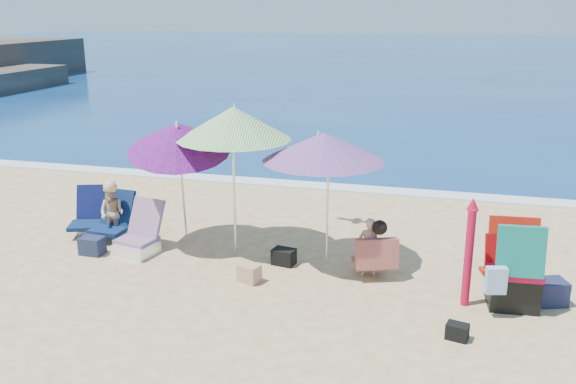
% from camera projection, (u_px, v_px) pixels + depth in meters
% --- Properties ---
extents(ground, '(120.00, 120.00, 0.00)m').
position_uv_depth(ground, '(291.00, 298.00, 7.87)').
color(ground, '#D8BC84').
rests_on(ground, ground).
extents(sea, '(120.00, 80.00, 0.12)m').
position_uv_depth(sea, '(433.00, 55.00, 49.58)').
color(sea, navy).
rests_on(sea, ground).
extents(foam, '(120.00, 0.50, 0.04)m').
position_uv_depth(foam, '(354.00, 189.00, 12.59)').
color(foam, white).
rests_on(foam, ground).
extents(umbrella_turquoise, '(2.04, 2.04, 1.95)m').
position_uv_depth(umbrella_turquoise, '(323.00, 147.00, 8.47)').
color(umbrella_turquoise, white).
rests_on(umbrella_turquoise, ground).
extents(umbrella_striped, '(1.87, 1.87, 2.23)m').
position_uv_depth(umbrella_striped, '(234.00, 123.00, 8.91)').
color(umbrella_striped, white).
rests_on(umbrella_striped, ground).
extents(umbrella_blue, '(1.98, 2.02, 2.10)m').
position_uv_depth(umbrella_blue, '(178.00, 137.00, 9.10)').
color(umbrella_blue, white).
rests_on(umbrella_blue, ground).
extents(furled_umbrella, '(0.16, 0.20, 1.37)m').
position_uv_depth(furled_umbrella, '(469.00, 247.00, 7.50)').
color(furled_umbrella, '#B20C2F').
rests_on(furled_umbrella, ground).
extents(chair_navy, '(0.72, 0.90, 0.73)m').
position_uv_depth(chair_navy, '(93.00, 220.00, 10.20)').
color(chair_navy, '#0C1F43').
rests_on(chair_navy, ground).
extents(chair_rainbow, '(0.66, 0.81, 0.77)m').
position_uv_depth(chair_rainbow, '(139.00, 239.00, 9.31)').
color(chair_rainbow, '#D5524B').
rests_on(chair_rainbow, ground).
extents(camp_chair_left, '(0.68, 0.64, 0.84)m').
position_uv_depth(camp_chair_left, '(509.00, 285.00, 7.66)').
color(camp_chair_left, '#B31E0C').
rests_on(camp_chair_left, ground).
extents(camp_chair_right, '(0.69, 0.86, 1.12)m').
position_uv_depth(camp_chair_right, '(513.00, 276.00, 7.55)').
color(camp_chair_right, '#BF0D37').
rests_on(camp_chair_right, ground).
extents(person_center, '(0.69, 0.63, 0.84)m').
position_uv_depth(person_center, '(372.00, 249.00, 8.38)').
color(person_center, tan).
rests_on(person_center, ground).
extents(person_left, '(0.57, 0.70, 0.97)m').
position_uv_depth(person_left, '(112.00, 212.00, 9.79)').
color(person_left, tan).
rests_on(person_left, ground).
extents(bag_navy_a, '(0.35, 0.26, 0.26)m').
position_uv_depth(bag_navy_a, '(92.00, 246.00, 9.26)').
color(bag_navy_a, '#1C243E').
rests_on(bag_navy_a, ground).
extents(bag_black_a, '(0.35, 0.28, 0.23)m').
position_uv_depth(bag_black_a, '(284.00, 257.00, 8.89)').
color(bag_black_a, black).
rests_on(bag_black_a, ground).
extents(bag_tan, '(0.33, 0.28, 0.24)m').
position_uv_depth(bag_tan, '(249.00, 273.00, 8.32)').
color(bag_tan, tan).
rests_on(bag_tan, ground).
extents(bag_navy_b, '(0.49, 0.43, 0.31)m').
position_uv_depth(bag_navy_b, '(548.00, 292.00, 7.70)').
color(bag_navy_b, '#1C203E').
rests_on(bag_navy_b, ground).
extents(bag_black_b, '(0.27, 0.22, 0.18)m').
position_uv_depth(bag_black_b, '(457.00, 331.00, 6.88)').
color(bag_black_b, black).
rests_on(bag_black_b, ground).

